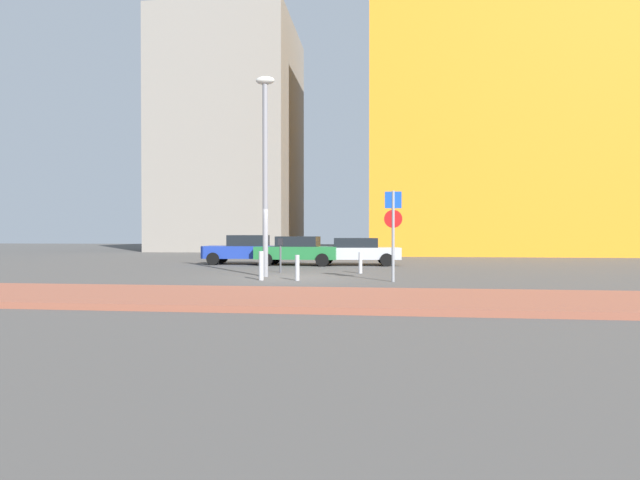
# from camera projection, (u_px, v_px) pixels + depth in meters

# --- Properties ---
(ground_plane) EXTENTS (120.00, 120.00, 0.00)m
(ground_plane) POSITION_uv_depth(u_px,v_px,m) (292.00, 278.00, 18.23)
(ground_plane) COLOR #4C4947
(sidewalk_brick) EXTENTS (40.00, 3.83, 0.14)m
(sidewalk_brick) POSITION_uv_depth(u_px,v_px,m) (247.00, 297.00, 11.99)
(sidewalk_brick) COLOR #93513D
(sidewalk_brick) RESTS_ON ground
(parked_car_blue) EXTENTS (4.07, 2.04, 1.53)m
(parked_car_blue) POSITION_uv_depth(u_px,v_px,m) (245.00, 249.00, 26.33)
(parked_car_blue) COLOR #1E389E
(parked_car_blue) RESTS_ON ground
(parked_car_green) EXTENTS (4.17, 2.10, 1.46)m
(parked_car_green) POSITION_uv_depth(u_px,v_px,m) (298.00, 250.00, 25.55)
(parked_car_green) COLOR #237238
(parked_car_green) RESTS_ON ground
(parked_car_silver) EXTENTS (4.68, 2.17, 1.38)m
(parked_car_silver) POSITION_uv_depth(u_px,v_px,m) (355.00, 251.00, 25.46)
(parked_car_silver) COLOR #B7BABF
(parked_car_silver) RESTS_ON ground
(parking_sign_post) EXTENTS (0.60, 0.10, 3.01)m
(parking_sign_post) POSITION_uv_depth(u_px,v_px,m) (393.00, 224.00, 16.66)
(parking_sign_post) COLOR gray
(parking_sign_post) RESTS_ON ground
(parking_meter) EXTENTS (0.18, 0.14, 1.40)m
(parking_meter) POSITION_uv_depth(u_px,v_px,m) (280.00, 250.00, 20.70)
(parking_meter) COLOR #4C4C51
(parking_meter) RESTS_ON ground
(street_lamp) EXTENTS (0.70, 0.36, 7.41)m
(street_lamp) POSITION_uv_depth(u_px,v_px,m) (265.00, 160.00, 18.61)
(street_lamp) COLOR gray
(street_lamp) RESTS_ON ground
(traffic_bollard_near) EXTENTS (0.15, 0.15, 0.87)m
(traffic_bollard_near) POSITION_uv_depth(u_px,v_px,m) (297.00, 268.00, 17.08)
(traffic_bollard_near) COLOR #B7B7BC
(traffic_bollard_near) RESTS_ON ground
(traffic_bollard_mid) EXTENTS (0.17, 0.17, 0.99)m
(traffic_bollard_mid) POSITION_uv_depth(u_px,v_px,m) (261.00, 266.00, 17.24)
(traffic_bollard_mid) COLOR #B7B7BC
(traffic_bollard_mid) RESTS_ON ground
(traffic_bollard_far) EXTENTS (0.15, 0.15, 0.85)m
(traffic_bollard_far) POSITION_uv_depth(u_px,v_px,m) (360.00, 263.00, 20.22)
(traffic_bollard_far) COLOR #B7B7BC
(traffic_bollard_far) RESTS_ON ground
(building_colorful_midrise) EXTENTS (19.08, 17.76, 25.87)m
(building_colorful_midrise) POSITION_uv_depth(u_px,v_px,m) (483.00, 101.00, 42.87)
(building_colorful_midrise) COLOR orange
(building_colorful_midrise) RESTS_ON ground
(building_under_construction) EXTENTS (12.35, 12.96, 21.80)m
(building_under_construction) POSITION_uv_depth(u_px,v_px,m) (232.00, 139.00, 49.43)
(building_under_construction) COLOR gray
(building_under_construction) RESTS_ON ground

